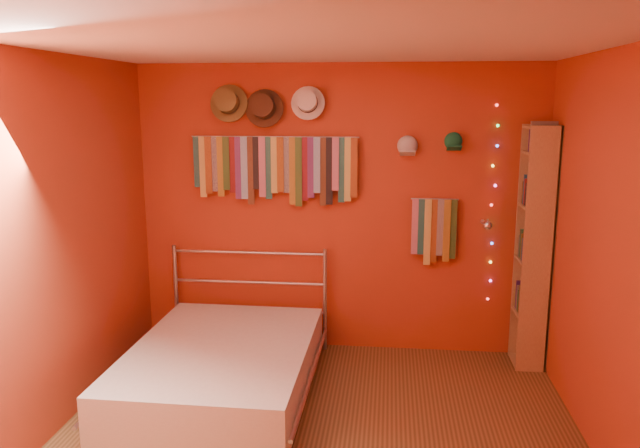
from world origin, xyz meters
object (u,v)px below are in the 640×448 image
(bookshelf, at_px, (539,247))
(bed, at_px, (222,368))
(reading_lamp, at_px, (487,225))
(tie_rack, at_px, (276,166))

(bookshelf, height_order, bed, bookshelf)
(reading_lamp, xyz_separation_m, bed, (-2.02, -0.82, -0.98))
(bed, bearing_deg, tie_rack, 76.81)
(reading_lamp, height_order, bed, reading_lamp)
(tie_rack, xyz_separation_m, reading_lamp, (1.77, -0.18, -0.44))
(bookshelf, relative_size, bed, 1.04)
(bed, bearing_deg, reading_lamp, 22.75)
(bed, bearing_deg, bookshelf, 19.73)
(bookshelf, bearing_deg, bed, -160.91)
(tie_rack, xyz_separation_m, bed, (-0.25, -1.00, -1.42))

